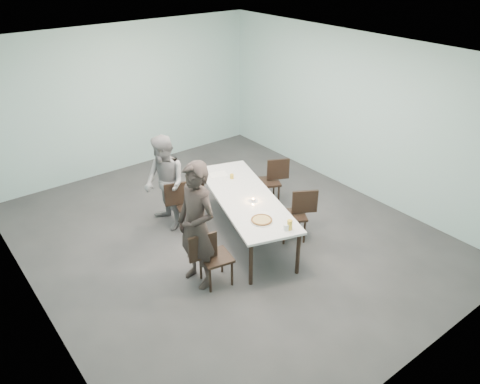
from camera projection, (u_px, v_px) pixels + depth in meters
ground at (226, 235)px, 7.89m from camera, size 7.00×7.00×0.00m
room_shell at (224, 121)px, 6.92m from camera, size 6.02×7.02×3.01m
table at (245, 199)px, 7.57m from camera, size 1.64×2.75×0.75m
chair_near_left at (211, 255)px, 6.55m from camera, size 0.64×0.49×0.87m
chair_far_left at (184, 201)px, 7.88m from camera, size 0.65×0.53×0.87m
chair_near_right at (298, 211)px, 7.60m from camera, size 0.64×0.57×0.87m
chair_far_right at (272, 178)px, 8.66m from camera, size 0.65×0.56×0.87m
diner_near at (197, 226)px, 6.40m from camera, size 0.53×0.74×1.89m
diner_far at (165, 183)px, 7.78m from camera, size 0.65×0.82×1.64m
pizza at (262, 220)px, 6.86m from camera, size 0.34×0.34×0.04m
side_plate at (263, 214)px, 7.03m from camera, size 0.18×0.18×0.01m
beer_glass at (290, 225)px, 6.64m from camera, size 0.08×0.08×0.15m
water_tumbler at (286, 227)px, 6.64m from camera, size 0.08×0.08×0.09m
tealight at (253, 200)px, 7.39m from camera, size 0.06×0.06×0.05m
amber_tumbler at (232, 176)px, 8.07m from camera, size 0.07×0.07×0.08m
menu at (218, 174)px, 8.22m from camera, size 0.35×0.30×0.01m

